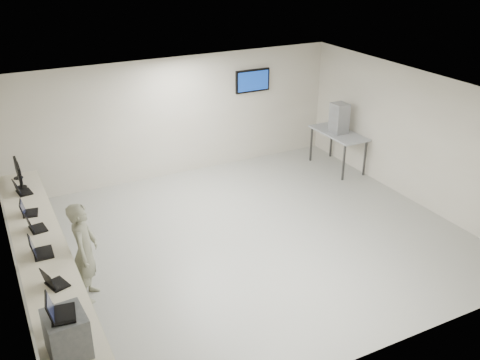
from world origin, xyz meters
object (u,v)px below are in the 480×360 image
workbench (41,247)px  soldier (85,252)px  equipment_box (67,334)px  side_table (338,135)px

workbench → soldier: size_ratio=3.62×
equipment_box → soldier: bearing=69.8°
soldier → workbench: bearing=76.9°
equipment_box → side_table: equipment_box is taller
workbench → equipment_box: bearing=-91.4°
workbench → equipment_box: (-0.06, -2.64, 0.34)m
workbench → side_table: bearing=15.6°
workbench → soldier: bearing=-37.8°
workbench → side_table: 7.46m
soldier → side_table: bearing=-44.9°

